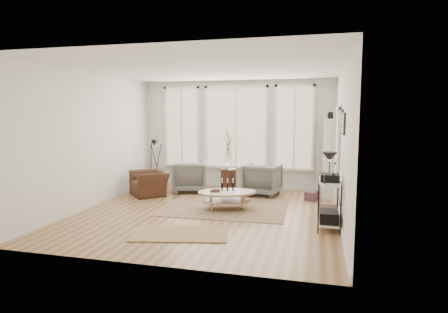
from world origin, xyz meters
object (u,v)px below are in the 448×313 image
(low_shelf, at_px, (329,198))
(side_table, at_px, (228,161))
(bookcase, at_px, (329,158))
(coffee_table, at_px, (227,195))
(accent_chair, at_px, (149,183))
(armchair_left, at_px, (190,176))
(armchair_right, at_px, (262,179))

(low_shelf, distance_m, side_table, 3.46)
(bookcase, relative_size, coffee_table, 1.46)
(coffee_table, height_order, accent_chair, accent_chair)
(side_table, bearing_deg, armchair_left, -168.89)
(coffee_table, relative_size, accent_chair, 1.54)
(armchair_right, xyz_separation_m, accent_chair, (-2.73, -0.71, -0.10))
(coffee_table, xyz_separation_m, side_table, (-0.39, 1.76, 0.50))
(bookcase, xyz_separation_m, armchair_left, (-3.49, -0.29, -0.56))
(low_shelf, relative_size, accent_chair, 1.42)
(coffee_table, bearing_deg, armchair_left, 131.23)
(side_table, bearing_deg, low_shelf, -44.67)
(armchair_right, height_order, accent_chair, armchair_right)
(coffee_table, bearing_deg, armchair_right, 72.04)
(coffee_table, height_order, armchair_left, armchair_left)
(coffee_table, xyz_separation_m, armchair_right, (0.52, 1.62, 0.09))
(low_shelf, bearing_deg, accent_chair, 159.84)
(bookcase, height_order, accent_chair, bookcase)
(armchair_right, distance_m, accent_chair, 2.82)
(accent_chair, bearing_deg, side_table, 72.50)
(side_table, distance_m, accent_chair, 2.07)
(bookcase, distance_m, coffee_table, 2.90)
(bookcase, bearing_deg, armchair_left, -175.19)
(bookcase, relative_size, side_table, 1.23)
(bookcase, bearing_deg, coffee_table, -138.65)
(accent_chair, bearing_deg, low_shelf, 27.16)
(armchair_left, bearing_deg, accent_chair, 21.77)
(low_shelf, height_order, side_table, side_table)
(bookcase, relative_size, armchair_right, 2.38)
(low_shelf, relative_size, side_table, 0.78)
(bookcase, height_order, armchair_right, bookcase)
(bookcase, height_order, low_shelf, bookcase)
(side_table, bearing_deg, armchair_right, -9.11)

